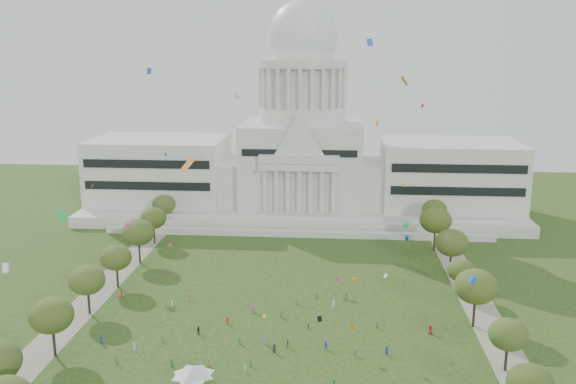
# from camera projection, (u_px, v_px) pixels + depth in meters

# --- Properties ---
(ground) EXTENTS (400.00, 400.00, 0.00)m
(ground) POSITION_uv_depth(u_px,v_px,m) (271.00, 357.00, 124.16)
(ground) COLOR #2A4315
(ground) RESTS_ON ground
(capitol) EXTENTS (160.00, 64.50, 91.30)m
(capitol) POSITION_uv_depth(u_px,v_px,m) (302.00, 155.00, 229.21)
(capitol) COLOR silver
(capitol) RESTS_ON ground
(path_left) EXTENTS (8.00, 160.00, 0.04)m
(path_left) POSITION_uv_depth(u_px,v_px,m) (98.00, 292.00, 156.89)
(path_left) COLOR gray
(path_left) RESTS_ON ground
(path_right) EXTENTS (8.00, 160.00, 0.04)m
(path_right) POSITION_uv_depth(u_px,v_px,m) (478.00, 304.00, 149.63)
(path_right) COLOR gray
(path_right) RESTS_ON ground
(row_tree_r_0) EXTENTS (7.67, 7.67, 10.91)m
(row_tree_r_0) POSITION_uv_depth(u_px,v_px,m) (530.00, 383.00, 99.97)
(row_tree_r_0) COLOR black
(row_tree_r_0) RESTS_ON ground
(row_tree_l_1) EXTENTS (8.86, 8.86, 12.59)m
(row_tree_l_1) POSITION_uv_depth(u_px,v_px,m) (52.00, 315.00, 122.56)
(row_tree_l_1) COLOR black
(row_tree_l_1) RESTS_ON ground
(row_tree_r_1) EXTENTS (7.58, 7.58, 10.78)m
(row_tree_r_1) POSITION_uv_depth(u_px,v_px,m) (508.00, 335.00, 117.20)
(row_tree_r_1) COLOR black
(row_tree_r_1) RESTS_ON ground
(row_tree_l_2) EXTENTS (8.42, 8.42, 11.97)m
(row_tree_l_2) POSITION_uv_depth(u_px,v_px,m) (87.00, 280.00, 142.40)
(row_tree_l_2) COLOR black
(row_tree_l_2) RESTS_ON ground
(row_tree_r_2) EXTENTS (9.55, 9.55, 13.58)m
(row_tree_r_2) POSITION_uv_depth(u_px,v_px,m) (476.00, 287.00, 135.51)
(row_tree_r_2) COLOR black
(row_tree_r_2) RESTS_ON ground
(row_tree_l_3) EXTENTS (8.12, 8.12, 11.55)m
(row_tree_l_3) POSITION_uv_depth(u_px,v_px,m) (116.00, 258.00, 158.51)
(row_tree_l_3) COLOR black
(row_tree_l_3) RESTS_ON ground
(row_tree_r_3) EXTENTS (7.01, 7.01, 9.98)m
(row_tree_r_3) POSITION_uv_depth(u_px,v_px,m) (461.00, 270.00, 152.62)
(row_tree_r_3) COLOR black
(row_tree_r_3) RESTS_ON ground
(row_tree_l_4) EXTENTS (9.29, 9.29, 13.21)m
(row_tree_l_4) POSITION_uv_depth(u_px,v_px,m) (138.00, 232.00, 176.18)
(row_tree_l_4) COLOR black
(row_tree_l_4) RESTS_ON ground
(row_tree_r_4) EXTENTS (9.19, 9.19, 13.06)m
(row_tree_r_4) POSITION_uv_depth(u_px,v_px,m) (452.00, 243.00, 167.18)
(row_tree_r_4) COLOR black
(row_tree_r_4) RESTS_ON ground
(row_tree_l_5) EXTENTS (8.33, 8.33, 11.85)m
(row_tree_l_5) POSITION_uv_depth(u_px,v_px,m) (153.00, 218.00, 194.53)
(row_tree_l_5) COLOR black
(row_tree_l_5) RESTS_ON ground
(row_tree_r_5) EXTENTS (9.82, 9.82, 13.96)m
(row_tree_r_5) POSITION_uv_depth(u_px,v_px,m) (436.00, 220.00, 186.68)
(row_tree_r_5) COLOR black
(row_tree_r_5) RESTS_ON ground
(row_tree_l_6) EXTENTS (8.19, 8.19, 11.64)m
(row_tree_l_6) POSITION_uv_depth(u_px,v_px,m) (164.00, 204.00, 212.27)
(row_tree_l_6) COLOR black
(row_tree_l_6) RESTS_ON ground
(row_tree_r_6) EXTENTS (8.42, 8.42, 11.97)m
(row_tree_r_6) POSITION_uv_depth(u_px,v_px,m) (434.00, 210.00, 204.22)
(row_tree_r_6) COLOR black
(row_tree_r_6) RESTS_ON ground
(event_tent) EXTENTS (10.09, 10.09, 4.62)m
(event_tent) POSITION_uv_depth(u_px,v_px,m) (193.00, 370.00, 112.12)
(event_tent) COLOR #4C4C4C
(event_tent) RESTS_ON ground
(person_0) EXTENTS (1.13, 1.10, 1.96)m
(person_0) POSITION_uv_depth(u_px,v_px,m) (430.00, 330.00, 134.01)
(person_0) COLOR #B21E1E
(person_0) RESTS_ON ground
(person_2) EXTENTS (0.81, 0.89, 1.56)m
(person_2) POSITION_uv_depth(u_px,v_px,m) (378.00, 325.00, 136.66)
(person_2) COLOR #994C8C
(person_2) RESTS_ON ground
(person_3) EXTENTS (1.32, 1.36, 1.94)m
(person_3) POSITION_uv_depth(u_px,v_px,m) (326.00, 345.00, 127.12)
(person_3) COLOR navy
(person_3) RESTS_ON ground
(person_4) EXTENTS (0.95, 1.28, 1.95)m
(person_4) POSITION_uv_depth(u_px,v_px,m) (288.00, 343.00, 127.85)
(person_4) COLOR olive
(person_4) RESTS_ON ground
(person_5) EXTENTS (1.58, 1.73, 1.82)m
(person_5) POSITION_uv_depth(u_px,v_px,m) (266.00, 341.00, 129.21)
(person_5) COLOR silver
(person_5) RESTS_ON ground
(person_6) EXTENTS (0.78, 1.03, 1.88)m
(person_6) POSITION_uv_depth(u_px,v_px,m) (334.00, 384.00, 112.57)
(person_6) COLOR #33723F
(person_6) RESTS_ON ground
(person_7) EXTENTS (0.66, 0.65, 1.47)m
(person_7) POSITION_uv_depth(u_px,v_px,m) (245.00, 369.00, 118.16)
(person_7) COLOR silver
(person_7) RESTS_ON ground
(person_8) EXTENTS (1.07, 0.86, 1.92)m
(person_8) POSITION_uv_depth(u_px,v_px,m) (198.00, 330.00, 133.78)
(person_8) COLOR #26262B
(person_8) RESTS_ON ground
(person_9) EXTENTS (1.05, 1.13, 1.59)m
(person_9) POSITION_uv_depth(u_px,v_px,m) (356.00, 352.00, 124.41)
(person_9) COLOR #33723F
(person_9) RESTS_ON ground
(person_10) EXTENTS (0.56, 0.89, 1.43)m
(person_10) POSITION_uv_depth(u_px,v_px,m) (308.00, 326.00, 136.44)
(person_10) COLOR #33723F
(person_10) RESTS_ON ground
(distant_crowd) EXTENTS (66.07, 36.30, 1.87)m
(distant_crowd) POSITION_uv_depth(u_px,v_px,m) (227.00, 321.00, 138.46)
(distant_crowd) COLOR navy
(distant_crowd) RESTS_ON ground
(kite_swarm) EXTENTS (81.04, 102.97, 66.77)m
(kite_swarm) POSITION_uv_depth(u_px,v_px,m) (251.00, 216.00, 126.06)
(kite_swarm) COLOR red
(kite_swarm) RESTS_ON ground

